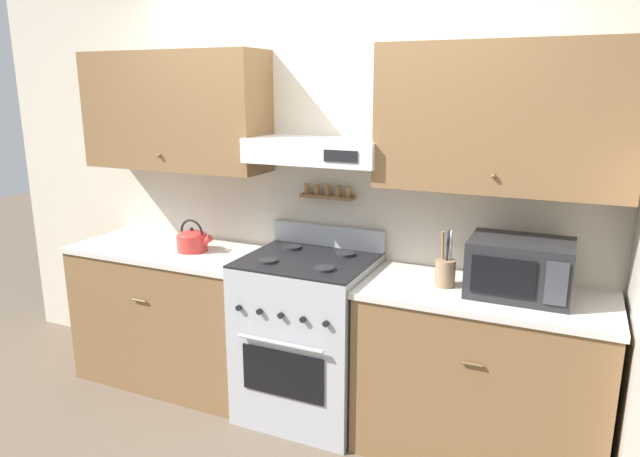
{
  "coord_description": "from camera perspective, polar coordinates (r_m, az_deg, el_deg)",
  "views": [
    {
      "loc": [
        1.35,
        -2.5,
        1.92
      ],
      "look_at": [
        0.1,
        0.26,
        1.17
      ],
      "focal_mm": 32.0,
      "sensor_mm": 36.0,
      "label": 1
    }
  ],
  "objects": [
    {
      "name": "ground_plane",
      "position": [
        3.43,
        -3.49,
        -20.12
      ],
      "size": [
        16.0,
        16.0,
        0.0
      ],
      "primitive_type": "plane",
      "color": "brown"
    },
    {
      "name": "wall_back",
      "position": [
        3.4,
        0.74,
        6.13
      ],
      "size": [
        5.2,
        0.46,
        2.55
      ],
      "color": "beige",
      "rests_on": "ground_plane"
    },
    {
      "name": "counter_left",
      "position": [
        3.94,
        -14.39,
        -8.22
      ],
      "size": [
        1.26,
        0.63,
        0.92
      ],
      "color": "brown",
      "rests_on": "ground_plane"
    },
    {
      "name": "counter_right",
      "position": [
        3.19,
        15.7,
        -13.8
      ],
      "size": [
        1.26,
        0.63,
        0.92
      ],
      "color": "brown",
      "rests_on": "ground_plane"
    },
    {
      "name": "stove_range",
      "position": [
        3.42,
        -1.24,
        -10.75
      ],
      "size": [
        0.72,
        0.67,
        1.1
      ],
      "color": "#ADAFB5",
      "rests_on": "ground_plane"
    },
    {
      "name": "tea_kettle",
      "position": [
        3.66,
        -12.63,
        -1.11
      ],
      "size": [
        0.25,
        0.19,
        0.2
      ],
      "color": "red",
      "rests_on": "counter_left"
    },
    {
      "name": "microwave",
      "position": [
        2.97,
        19.34,
        -3.73
      ],
      "size": [
        0.49,
        0.36,
        0.28
      ],
      "color": "#232326",
      "rests_on": "counter_right"
    },
    {
      "name": "utensil_crock",
      "position": [
        3.02,
        12.41,
        -4.21
      ],
      "size": [
        0.1,
        0.1,
        0.3
      ],
      "color": "#8E7051",
      "rests_on": "counter_right"
    }
  ]
}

